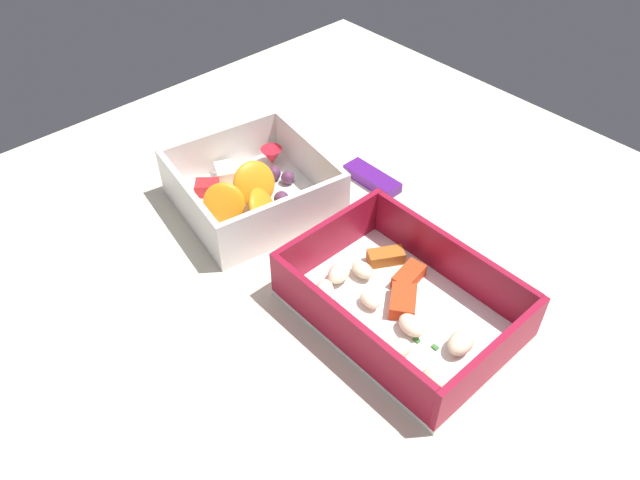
{
  "coord_description": "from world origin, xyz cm",
  "views": [
    {
      "loc": [
        31.04,
        -29.94,
        44.97
      ],
      "look_at": [
        -1.18,
        -0.61,
        4.0
      ],
      "focal_mm": 34.32,
      "sensor_mm": 36.0,
      "label": 1
    }
  ],
  "objects_px": {
    "pasta_container": "(399,304)",
    "fruit_bowl": "(252,190)",
    "candy_bar": "(372,179)",
    "paper_cup_liner": "(208,150)"
  },
  "relations": [
    {
      "from": "pasta_container",
      "to": "candy_bar",
      "type": "xyz_separation_m",
      "value": [
        -0.15,
        0.12,
        -0.01
      ]
    },
    {
      "from": "pasta_container",
      "to": "paper_cup_liner",
      "type": "height_order",
      "value": "pasta_container"
    },
    {
      "from": "paper_cup_liner",
      "to": "candy_bar",
      "type": "bearing_deg",
      "value": 32.68
    },
    {
      "from": "fruit_bowl",
      "to": "candy_bar",
      "type": "relative_size",
      "value": 2.46
    },
    {
      "from": "candy_bar",
      "to": "paper_cup_liner",
      "type": "bearing_deg",
      "value": -147.32
    },
    {
      "from": "pasta_container",
      "to": "fruit_bowl",
      "type": "height_order",
      "value": "fruit_bowl"
    },
    {
      "from": "fruit_bowl",
      "to": "paper_cup_liner",
      "type": "height_order",
      "value": "fruit_bowl"
    },
    {
      "from": "pasta_container",
      "to": "candy_bar",
      "type": "height_order",
      "value": "pasta_container"
    },
    {
      "from": "candy_bar",
      "to": "paper_cup_liner",
      "type": "relative_size",
      "value": 1.63
    },
    {
      "from": "candy_bar",
      "to": "pasta_container",
      "type": "bearing_deg",
      "value": -39.02
    }
  ]
}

